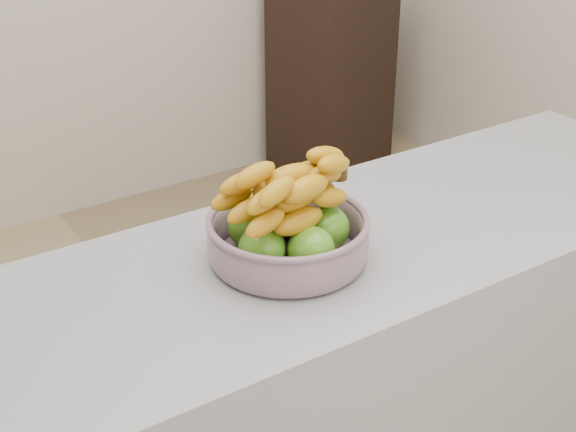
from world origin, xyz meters
name	(u,v)px	position (x,y,z in m)	size (l,w,h in m)	color
counter	(339,402)	(0.00, -0.19, 0.45)	(2.00, 0.60, 0.90)	#919199
cabinet	(331,78)	(1.41, 1.78, 0.48)	(0.53, 0.42, 0.95)	black
fruit_bowl	(288,230)	(-0.15, -0.20, 0.97)	(0.33, 0.33, 0.21)	#8A96A6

